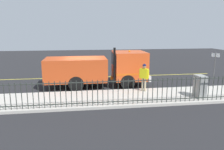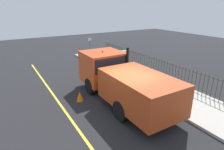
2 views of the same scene
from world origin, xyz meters
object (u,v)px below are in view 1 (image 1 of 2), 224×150
object	(u,v)px
traffic_cone	(112,76)
street_sign	(215,65)
worker_standing	(144,75)
work_truck	(103,67)
utility_cabinet	(200,86)

from	to	relation	value
traffic_cone	street_sign	world-z (taller)	street_sign
worker_standing	street_sign	world-z (taller)	street_sign
traffic_cone	work_truck	bearing A→B (deg)	-25.48
street_sign	traffic_cone	bearing A→B (deg)	-119.67
work_truck	utility_cabinet	size ratio (longest dim) A/B	5.63
work_truck	utility_cabinet	world-z (taller)	work_truck
utility_cabinet	traffic_cone	xyz separation A→B (m)	(-5.60, -4.09, -0.47)
work_truck	traffic_cone	world-z (taller)	work_truck
work_truck	utility_cabinet	xyz separation A→B (m)	(3.67, 5.01, -0.58)
worker_standing	utility_cabinet	world-z (taller)	worker_standing
traffic_cone	street_sign	distance (m)	7.27
work_truck	worker_standing	bearing A→B (deg)	48.05
worker_standing	street_sign	size ratio (longest dim) A/B	0.74
work_truck	traffic_cone	distance (m)	2.38
utility_cabinet	traffic_cone	size ratio (longest dim) A/B	2.17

